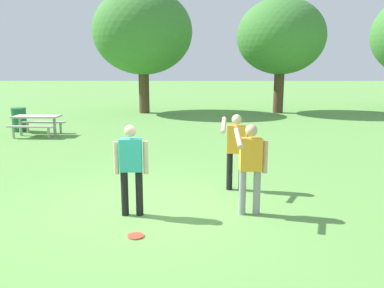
{
  "coord_description": "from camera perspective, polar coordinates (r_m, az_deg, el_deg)",
  "views": [
    {
      "loc": [
        0.91,
        -7.08,
        2.66
      ],
      "look_at": [
        0.81,
        1.22,
        1.0
      ],
      "focal_mm": 37.24,
      "sensor_mm": 36.0,
      "label": 1
    }
  ],
  "objects": [
    {
      "name": "trash_can_beside_table",
      "position": [
        17.55,
        -23.51,
        3.24
      ],
      "size": [
        0.59,
        0.59,
        0.96
      ],
      "color": "#1E663D",
      "rests_on": "ground"
    },
    {
      "name": "person_thrower",
      "position": [
        7.1,
        8.38,
        -2.66
      ],
      "size": [
        0.61,
        0.69,
        1.64
      ],
      "color": "gray",
      "rests_on": "ground"
    },
    {
      "name": "tree_tall_left",
      "position": [
        22.49,
        -7.08,
        15.6
      ],
      "size": [
        5.38,
        5.38,
        6.69
      ],
      "color": "#4C3823",
      "rests_on": "ground"
    },
    {
      "name": "person_catcher",
      "position": [
        7.07,
        -8.71,
        -2.88
      ],
      "size": [
        0.61,
        0.23,
        1.64
      ],
      "color": "black",
      "rests_on": "ground"
    },
    {
      "name": "picnic_table_near",
      "position": [
        16.17,
        -21.3,
        3.08
      ],
      "size": [
        1.76,
        1.49,
        0.77
      ],
      "color": "#B2ADA3",
      "rests_on": "ground"
    },
    {
      "name": "frisbee",
      "position": [
        6.49,
        -8.07,
        -12.9
      ],
      "size": [
        0.26,
        0.26,
        0.03
      ],
      "primitive_type": "cylinder",
      "color": "#E04733",
      "rests_on": "ground"
    },
    {
      "name": "person_bystander",
      "position": [
        8.47,
        6.34,
        -0.34
      ],
      "size": [
        0.66,
        0.66,
        1.64
      ],
      "color": "black",
      "rests_on": "ground"
    },
    {
      "name": "tree_broad_center",
      "position": [
        22.86,
        12.62,
        14.75
      ],
      "size": [
        4.8,
        4.8,
        6.2
      ],
      "color": "#4C3823",
      "rests_on": "ground"
    },
    {
      "name": "ground_plane",
      "position": [
        7.62,
        -6.32,
        -9.2
      ],
      "size": [
        120.0,
        120.0,
        0.0
      ],
      "primitive_type": "plane",
      "color": "#609947"
    }
  ]
}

